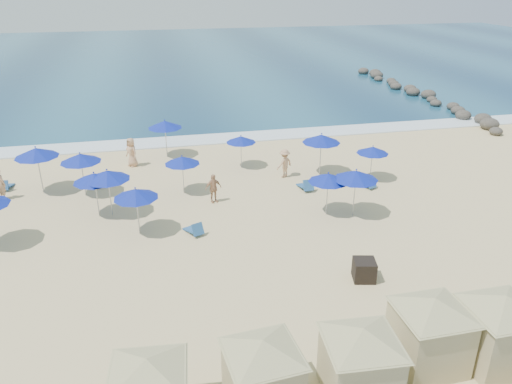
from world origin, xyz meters
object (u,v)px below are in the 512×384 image
rock_jetty (418,93)px  cabana_3 (431,323)px  cabana_4 (501,321)px  umbrella_2 (36,152)px  umbrella_5 (94,178)px  umbrella_9 (241,139)px  trash_bin (364,270)px  umbrella_10 (373,150)px  beachgoer_1 (213,188)px  umbrella_13 (165,124)px  umbrella_7 (182,160)px  umbrella_11 (356,175)px  cabana_1 (263,365)px  beachgoer_3 (132,152)px  umbrella_6 (136,193)px  cabana_2 (361,354)px  umbrella_3 (107,175)px  umbrella_8 (328,178)px  beachgoer_2 (284,163)px  beachgoer_0 (1,184)px  umbrella_12 (321,139)px  umbrella_4 (80,158)px

rock_jetty → cabana_3: (-18.63, -34.00, 1.21)m
cabana_4 → umbrella_2: bearing=133.1°
umbrella_5 → umbrella_9: (8.45, 5.21, -0.22)m
rock_jetty → trash_bin: (-18.59, -29.12, 0.07)m
umbrella_10 → beachgoer_1: umbrella_10 is taller
cabana_3 → umbrella_13: 22.69m
umbrella_7 → beachgoer_1: umbrella_7 is taller
rock_jetty → umbrella_11: size_ratio=10.46×
cabana_1 → beachgoer_3: 21.11m
umbrella_6 → cabana_2: bearing=-61.9°
umbrella_3 → umbrella_9: 9.45m
rock_jetty → cabana_1: bearing=-124.9°
umbrella_8 → beachgoer_2: bearing=98.0°
umbrella_2 → beachgoer_0: (-1.97, -0.58, -1.47)m
umbrella_3 → beachgoer_2: (10.05, 3.15, -1.33)m
cabana_3 → beachgoer_2: cabana_3 is taller
cabana_3 → umbrella_3: 16.67m
umbrella_5 → beachgoer_3: bearing=76.6°
beachgoer_0 → umbrella_9: bearing=-131.2°
trash_bin → umbrella_12: 11.73m
umbrella_11 → beachgoer_3: umbrella_11 is taller
cabana_2 → beachgoer_0: cabana_2 is taller
trash_bin → umbrella_11: umbrella_11 is taller
umbrella_9 → umbrella_10: umbrella_10 is taller
beachgoer_0 → umbrella_4: bearing=-144.0°
beachgoer_1 → beachgoer_3: 7.89m
rock_jetty → umbrella_6: (-27.46, -23.14, 1.71)m
cabana_2 → umbrella_10: bearing=64.5°
beachgoer_0 → beachgoer_3: (6.93, 3.73, 0.05)m
rock_jetty → beachgoer_1: 31.12m
umbrella_10 → beachgoer_1: (-9.65, -1.14, -1.07)m
umbrella_11 → beachgoer_0: bearing=161.6°
trash_bin → cabana_4: 5.78m
umbrella_7 → trash_bin: bearing=-58.4°
umbrella_8 → umbrella_13: size_ratio=0.90×
umbrella_12 → beachgoer_3: size_ratio=1.41×
umbrella_4 → beachgoer_3: bearing=57.7°
umbrella_10 → umbrella_11: 5.17m
cabana_3 → umbrella_3: size_ratio=1.72×
umbrella_4 → beachgoer_2: umbrella_4 is taller
cabana_4 → umbrella_3: 18.35m
umbrella_4 → beachgoer_2: bearing=0.9°
umbrella_12 → umbrella_2: bearing=177.2°
umbrella_13 → umbrella_9: bearing=-34.3°
cabana_4 → umbrella_9: (-4.55, 18.88, 0.27)m
umbrella_11 → umbrella_12: size_ratio=0.97×
umbrella_4 → umbrella_9: 9.67m
umbrella_11 → beachgoer_2: 6.35m
cabana_2 → beachgoer_2: (2.49, 17.10, -0.67)m
rock_jetty → umbrella_4: bearing=-149.6°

